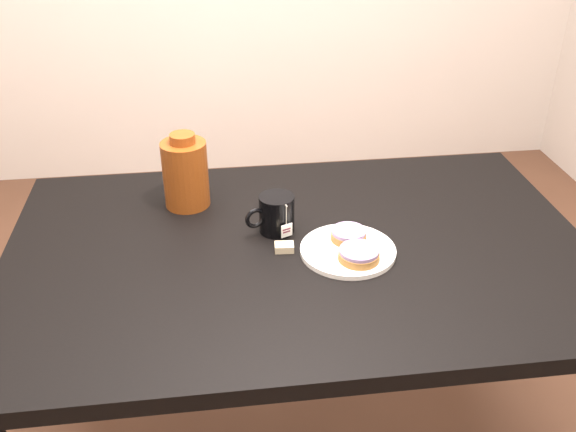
{
  "coord_description": "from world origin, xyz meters",
  "views": [
    {
      "loc": [
        -0.19,
        -1.28,
        1.59
      ],
      "look_at": [
        -0.02,
        0.04,
        0.81
      ],
      "focal_mm": 40.0,
      "sensor_mm": 36.0,
      "label": 1
    }
  ],
  "objects_px": {
    "bagel_front": "(359,254)",
    "mug": "(276,214)",
    "table": "(299,275)",
    "plate": "(348,250)",
    "teabag_pouch": "(284,247)",
    "bagel_back": "(349,235)",
    "bagel_package": "(185,173)"
  },
  "relations": [
    {
      "from": "bagel_front",
      "to": "mug",
      "type": "relative_size",
      "value": 0.76
    },
    {
      "from": "table",
      "to": "plate",
      "type": "xyz_separation_m",
      "value": [
        0.11,
        -0.04,
        0.09
      ]
    },
    {
      "from": "table",
      "to": "teabag_pouch",
      "type": "xyz_separation_m",
      "value": [
        -0.04,
        -0.01,
        0.09
      ]
    },
    {
      "from": "plate",
      "to": "table",
      "type": "bearing_deg",
      "value": 158.66
    },
    {
      "from": "table",
      "to": "plate",
      "type": "relative_size",
      "value": 6.21
    },
    {
      "from": "table",
      "to": "bagel_back",
      "type": "height_order",
      "value": "bagel_back"
    },
    {
      "from": "plate",
      "to": "bagel_back",
      "type": "relative_size",
      "value": 2.29
    },
    {
      "from": "bagel_back",
      "to": "mug",
      "type": "xyz_separation_m",
      "value": [
        -0.17,
        0.08,
        0.02
      ]
    },
    {
      "from": "table",
      "to": "mug",
      "type": "bearing_deg",
      "value": 121.58
    },
    {
      "from": "bagel_back",
      "to": "plate",
      "type": "bearing_deg",
      "value": -103.4
    },
    {
      "from": "bagel_front",
      "to": "teabag_pouch",
      "type": "xyz_separation_m",
      "value": [
        -0.16,
        0.08,
        -0.02
      ]
    },
    {
      "from": "mug",
      "to": "bagel_package",
      "type": "relative_size",
      "value": 0.69
    },
    {
      "from": "bagel_back",
      "to": "mug",
      "type": "distance_m",
      "value": 0.19
    },
    {
      "from": "mug",
      "to": "teabag_pouch",
      "type": "bearing_deg",
      "value": -106.72
    },
    {
      "from": "bagel_back",
      "to": "bagel_front",
      "type": "xyz_separation_m",
      "value": [
        0.01,
        -0.09,
        -0.0
      ]
    },
    {
      "from": "table",
      "to": "bagel_back",
      "type": "distance_m",
      "value": 0.16
    },
    {
      "from": "plate",
      "to": "bagel_back",
      "type": "height_order",
      "value": "bagel_back"
    },
    {
      "from": "table",
      "to": "bagel_package",
      "type": "distance_m",
      "value": 0.4
    },
    {
      "from": "plate",
      "to": "bagel_back",
      "type": "bearing_deg",
      "value": 76.6
    },
    {
      "from": "bagel_back",
      "to": "teabag_pouch",
      "type": "xyz_separation_m",
      "value": [
        -0.16,
        -0.01,
        -0.02
      ]
    },
    {
      "from": "table",
      "to": "teabag_pouch",
      "type": "relative_size",
      "value": 31.11
    },
    {
      "from": "bagel_back",
      "to": "bagel_front",
      "type": "height_order",
      "value": "same"
    },
    {
      "from": "teabag_pouch",
      "to": "bagel_package",
      "type": "bearing_deg",
      "value": 131.39
    },
    {
      "from": "plate",
      "to": "bagel_package",
      "type": "relative_size",
      "value": 1.12
    },
    {
      "from": "table",
      "to": "plate",
      "type": "height_order",
      "value": "plate"
    },
    {
      "from": "table",
      "to": "bagel_front",
      "type": "height_order",
      "value": "bagel_front"
    },
    {
      "from": "mug",
      "to": "bagel_front",
      "type": "bearing_deg",
      "value": -66.74
    },
    {
      "from": "bagel_package",
      "to": "mug",
      "type": "bearing_deg",
      "value": -37.4
    },
    {
      "from": "plate",
      "to": "teabag_pouch",
      "type": "xyz_separation_m",
      "value": [
        -0.15,
        0.03,
        0.0
      ]
    },
    {
      "from": "plate",
      "to": "bagel_front",
      "type": "height_order",
      "value": "bagel_front"
    },
    {
      "from": "plate",
      "to": "mug",
      "type": "xyz_separation_m",
      "value": [
        -0.16,
        0.12,
        0.04
      ]
    },
    {
      "from": "plate",
      "to": "bagel_package",
      "type": "xyz_separation_m",
      "value": [
        -0.37,
        0.29,
        0.08
      ]
    }
  ]
}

